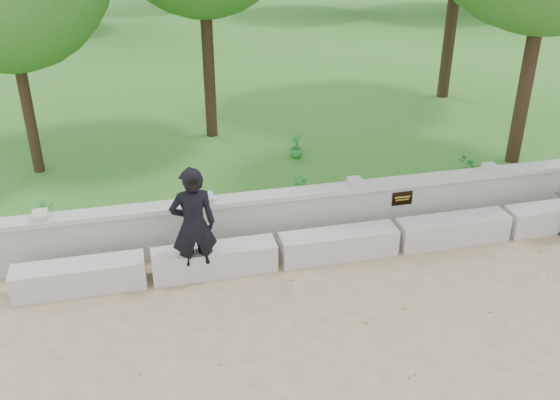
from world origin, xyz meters
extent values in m
plane|color=tan|center=(0.00, 0.00, 0.00)|extent=(80.00, 80.00, 0.00)
cube|color=#257121|center=(0.00, 14.00, 0.12)|extent=(40.00, 22.00, 0.25)
cube|color=#B9B6AE|center=(-5.00, 1.90, 0.23)|extent=(1.90, 0.45, 0.45)
cube|color=#B9B6AE|center=(-3.00, 1.90, 0.23)|extent=(1.90, 0.45, 0.45)
cube|color=#B9B6AE|center=(-1.00, 1.90, 0.23)|extent=(1.90, 0.45, 0.45)
cube|color=#B9B6AE|center=(1.00, 1.90, 0.23)|extent=(1.90, 0.45, 0.45)
cube|color=#B9B6AE|center=(3.00, 1.90, 0.23)|extent=(1.90, 0.45, 0.45)
cube|color=#AEABA4|center=(0.00, 2.60, 0.41)|extent=(12.50, 0.25, 0.82)
cube|color=#B9B6AE|center=(0.00, 2.60, 0.86)|extent=(12.50, 0.35, 0.08)
cube|color=black|center=(0.30, 2.46, 0.62)|extent=(0.36, 0.02, 0.24)
imported|color=black|center=(-3.29, 1.80, 0.93)|extent=(0.69, 0.47, 1.85)
cube|color=black|center=(-3.29, 1.43, 1.79)|extent=(0.14, 0.02, 0.07)
cylinder|color=#382619|center=(-5.94, 5.97, 1.84)|extent=(0.22, 0.22, 3.18)
cylinder|color=#382619|center=(-2.30, 7.15, 2.14)|extent=(0.26, 0.26, 3.78)
cylinder|color=#382619|center=(3.53, 4.21, 2.29)|extent=(0.28, 0.28, 4.08)
cylinder|color=#382619|center=(4.16, 8.60, 2.49)|extent=(0.30, 0.30, 4.48)
imported|color=#2C8233|center=(-5.54, 3.30, 0.55)|extent=(0.39, 0.35, 0.61)
imported|color=#2C8233|center=(-1.29, 3.30, 0.55)|extent=(0.33, 0.38, 0.60)
imported|color=#2C8233|center=(2.05, 3.30, 0.54)|extent=(0.69, 0.67, 0.58)
imported|color=#2C8233|center=(-0.77, 5.43, 0.51)|extent=(0.38, 0.38, 0.51)
camera|label=1|loc=(-3.92, -6.22, 5.39)|focal=40.00mm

